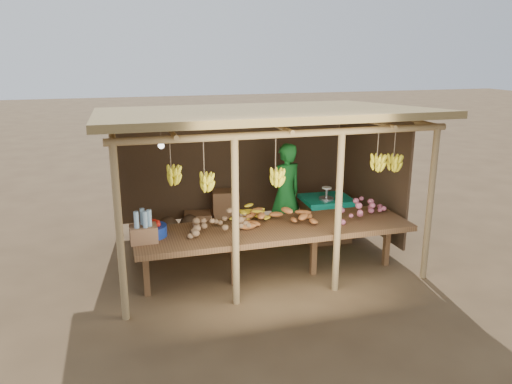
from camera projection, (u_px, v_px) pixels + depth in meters
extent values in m
plane|color=brown|center=(256.00, 254.00, 8.09)|extent=(60.00, 60.00, 0.00)
cylinder|color=#96784D|center=(120.00, 235.00, 5.84)|extent=(0.09, 0.09, 2.20)
cylinder|color=#96784D|center=(430.00, 205.00, 6.97)|extent=(0.09, 0.09, 2.20)
cylinder|color=#96784D|center=(115.00, 176.00, 8.62)|extent=(0.09, 0.09, 2.20)
cylinder|color=#96784D|center=(338.00, 161.00, 9.74)|extent=(0.09, 0.09, 2.20)
cylinder|color=#96784D|center=(236.00, 224.00, 6.22)|extent=(0.09, 0.09, 2.20)
cylinder|color=#96784D|center=(338.00, 214.00, 6.59)|extent=(0.09, 0.09, 2.20)
cylinder|color=#96784D|center=(290.00, 134.00, 6.10)|extent=(4.40, 0.09, 0.09)
cylinder|color=#96784D|center=(233.00, 108.00, 8.88)|extent=(4.40, 0.09, 0.09)
cube|color=olive|center=(256.00, 112.00, 7.47)|extent=(4.70, 3.50, 0.28)
cube|color=#4A3422|center=(234.00, 162.00, 9.13)|extent=(4.20, 0.04, 1.98)
cube|color=#4A3422|center=(118.00, 189.00, 7.39)|extent=(0.04, 2.40, 1.98)
cube|color=#4A3422|center=(370.00, 171.00, 8.50)|extent=(0.04, 2.40, 1.98)
cube|color=brown|center=(275.00, 230.00, 7.01)|extent=(3.90, 1.05, 0.08)
cube|color=brown|center=(146.00, 271.00, 6.63)|extent=(0.08, 0.08, 0.72)
cube|color=brown|center=(234.00, 261.00, 6.95)|extent=(0.08, 0.08, 0.72)
cube|color=brown|center=(313.00, 251.00, 7.28)|extent=(0.08, 0.08, 0.72)
cube|color=brown|center=(387.00, 243.00, 7.60)|extent=(0.08, 0.08, 0.72)
cylinder|color=navy|center=(151.00, 231.00, 6.63)|extent=(0.42, 0.42, 0.15)
cube|color=#916241|center=(144.00, 234.00, 6.42)|extent=(0.35, 0.28, 0.22)
imported|color=#186F28|center=(285.00, 194.00, 8.37)|extent=(0.73, 0.59, 1.73)
cube|color=brown|center=(326.00, 220.00, 8.66)|extent=(0.77, 0.66, 0.69)
cube|color=#0C8872|center=(327.00, 199.00, 8.56)|extent=(0.85, 0.74, 0.07)
cube|color=#916241|center=(226.00, 220.00, 9.08)|extent=(0.49, 0.40, 0.37)
cube|color=#916241|center=(225.00, 201.00, 8.98)|extent=(0.49, 0.40, 0.37)
cube|color=#916241|center=(198.00, 223.00, 8.95)|extent=(0.49, 0.40, 0.37)
ellipsoid|color=#4A3422|center=(168.00, 230.00, 8.51)|extent=(0.41, 0.41, 0.55)
ellipsoid|color=#4A3422|center=(190.00, 227.00, 8.61)|extent=(0.41, 0.41, 0.55)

